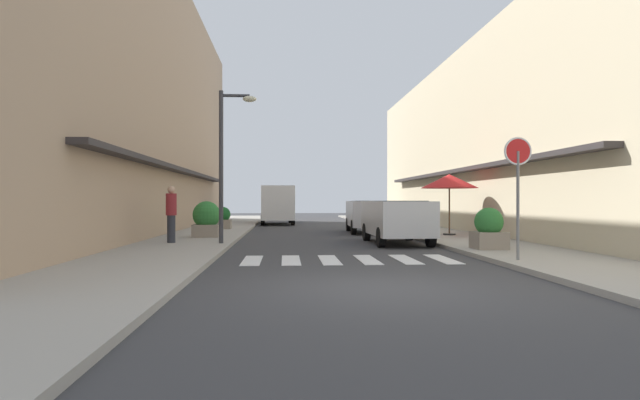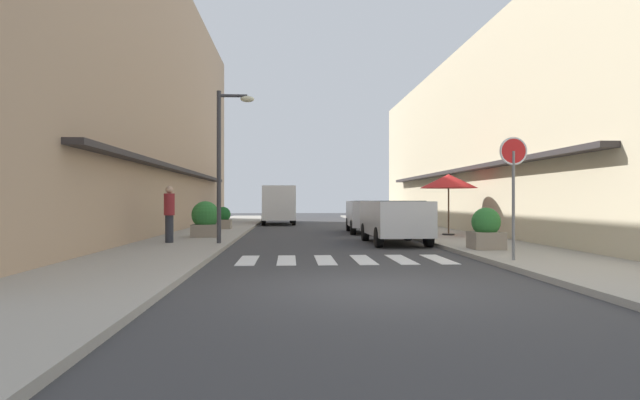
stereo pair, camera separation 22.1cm
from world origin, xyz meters
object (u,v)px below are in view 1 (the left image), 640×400
(parked_car_near, at_px, (396,217))
(planter_corner, at_px, (489,229))
(street_lamp, at_px, (228,149))
(pedestrian_walking_near, at_px, (171,213))
(round_street_sign, at_px, (518,166))
(planter_far, at_px, (223,218))
(parked_car_mid, at_px, (368,213))
(planter_midblock, at_px, (206,219))
(cafe_umbrella, at_px, (449,181))
(delivery_van, at_px, (277,202))

(parked_car_near, height_order, planter_corner, parked_car_near)
(street_lamp, xyz_separation_m, pedestrian_walking_near, (-1.82, 0.28, -2.03))
(parked_car_near, xyz_separation_m, round_street_sign, (1.52, -6.17, 1.35))
(parked_car_near, height_order, pedestrian_walking_near, pedestrian_walking_near)
(planter_far, bearing_deg, parked_car_mid, -14.28)
(planter_corner, bearing_deg, planter_midblock, 147.46)
(parked_car_near, distance_m, parked_car_mid, 6.19)
(planter_corner, distance_m, pedestrian_walking_near, 9.78)
(pedestrian_walking_near, bearing_deg, cafe_umbrella, -15.91)
(delivery_van, xyz_separation_m, round_street_sign, (5.82, -21.62, 0.87))
(planter_midblock, bearing_deg, planter_corner, -32.54)
(street_lamp, bearing_deg, planter_corner, -18.23)
(parked_car_near, bearing_deg, delivery_van, 105.54)
(parked_car_near, bearing_deg, planter_midblock, 162.30)
(planter_midblock, bearing_deg, parked_car_mid, 31.03)
(street_lamp, bearing_deg, round_street_sign, -36.49)
(parked_car_near, bearing_deg, planter_far, 130.58)
(cafe_umbrella, xyz_separation_m, planter_corner, (-0.74, -6.03, -1.56))
(delivery_van, distance_m, round_street_sign, 22.40)
(parked_car_mid, bearing_deg, parked_car_near, -90.00)
(cafe_umbrella, height_order, planter_midblock, cafe_umbrella)
(parked_car_mid, distance_m, street_lamp, 9.31)
(parked_car_near, relative_size, parked_car_mid, 1.01)
(round_street_sign, xyz_separation_m, pedestrian_walking_near, (-8.96, 5.56, -1.18))
(parked_car_mid, height_order, round_street_sign, round_street_sign)
(parked_car_near, bearing_deg, cafe_umbrella, 44.95)
(pedestrian_walking_near, bearing_deg, parked_car_near, -29.15)
(planter_midblock, xyz_separation_m, pedestrian_walking_near, (-0.72, -2.76, 0.32))
(planter_corner, xyz_separation_m, pedestrian_walking_near, (-9.37, 2.76, 0.42))
(street_lamp, relative_size, planter_corner, 4.18)
(delivery_van, xyz_separation_m, planter_midblock, (-2.43, -13.30, -0.63))
(parked_car_near, distance_m, planter_midblock, 7.06)
(cafe_umbrella, distance_m, planter_far, 10.93)
(delivery_van, relative_size, cafe_umbrella, 2.28)
(delivery_van, xyz_separation_m, planter_far, (-2.49, -7.52, -0.79))
(planter_far, bearing_deg, cafe_umbrella, -29.10)
(parked_car_mid, xyz_separation_m, delivery_van, (-4.30, 9.25, 0.48))
(round_street_sign, height_order, street_lamp, street_lamp)
(parked_car_mid, distance_m, cafe_umbrella, 4.61)
(street_lamp, xyz_separation_m, planter_midblock, (-1.10, 3.03, -2.35))
(round_street_sign, height_order, pedestrian_walking_near, round_street_sign)
(planter_far, bearing_deg, pedestrian_walking_near, -94.42)
(cafe_umbrella, bearing_deg, street_lamp, -156.82)
(parked_car_mid, relative_size, cafe_umbrella, 1.80)
(parked_car_mid, relative_size, planter_far, 4.08)
(parked_car_near, height_order, parked_car_mid, same)
(parked_car_mid, xyz_separation_m, planter_midblock, (-6.73, -4.05, -0.15))
(planter_midblock, bearing_deg, round_street_sign, -45.25)
(cafe_umbrella, distance_m, planter_corner, 6.28)
(parked_car_mid, xyz_separation_m, planter_far, (-6.78, 1.73, -0.30))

